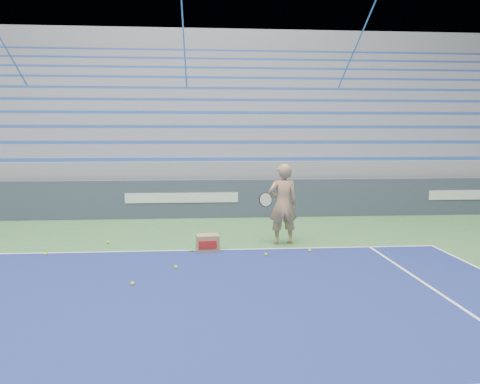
% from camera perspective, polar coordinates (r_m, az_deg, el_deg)
% --- Properties ---
extents(sponsor_barrier, '(30.00, 0.32, 1.10)m').
position_cam_1_polar(sponsor_barrier, '(13.57, -7.04, -0.83)').
color(sponsor_barrier, '#374054').
rests_on(sponsor_barrier, ground).
extents(bleachers, '(31.00, 9.15, 7.30)m').
position_cam_1_polar(bleachers, '(19.16, -6.38, 6.81)').
color(bleachers, gray).
rests_on(bleachers, ground).
extents(tennis_player, '(0.94, 0.85, 1.75)m').
position_cam_1_polar(tennis_player, '(10.18, 5.23, -1.48)').
color(tennis_player, tan).
rests_on(tennis_player, ground).
extents(ball_box, '(0.49, 0.39, 0.34)m').
position_cam_1_polar(ball_box, '(9.64, -3.96, -6.21)').
color(ball_box, '#A0744D').
rests_on(ball_box, ground).
extents(tennis_ball_0, '(0.07, 0.07, 0.07)m').
position_cam_1_polar(tennis_ball_0, '(9.65, -2.63, -7.02)').
color(tennis_ball_0, '#D1EA2F').
rests_on(tennis_ball_0, ground).
extents(tennis_ball_1, '(0.07, 0.07, 0.07)m').
position_cam_1_polar(tennis_ball_1, '(10.05, -22.56, -6.98)').
color(tennis_ball_1, '#D1EA2F').
rests_on(tennis_ball_1, ground).
extents(tennis_ball_2, '(0.07, 0.07, 0.07)m').
position_cam_1_polar(tennis_ball_2, '(9.26, 3.21, -7.63)').
color(tennis_ball_2, '#D1EA2F').
rests_on(tennis_ball_2, ground).
extents(tennis_ball_3, '(0.07, 0.07, 0.07)m').
position_cam_1_polar(tennis_ball_3, '(7.69, -12.97, -10.82)').
color(tennis_ball_3, '#D1EA2F').
rests_on(tennis_ball_3, ground).
extents(tennis_ball_4, '(0.07, 0.07, 0.07)m').
position_cam_1_polar(tennis_ball_4, '(8.47, -7.82, -9.06)').
color(tennis_ball_4, '#D1EA2F').
rests_on(tennis_ball_4, ground).
extents(tennis_ball_5, '(0.07, 0.07, 0.07)m').
position_cam_1_polar(tennis_ball_5, '(9.61, -5.97, -7.11)').
color(tennis_ball_5, '#D1EA2F').
rests_on(tennis_ball_5, ground).
extents(tennis_ball_6, '(0.07, 0.07, 0.07)m').
position_cam_1_polar(tennis_ball_6, '(9.67, 8.52, -7.07)').
color(tennis_ball_6, '#D1EA2F').
rests_on(tennis_ball_6, ground).
extents(tennis_ball_7, '(0.07, 0.07, 0.07)m').
position_cam_1_polar(tennis_ball_7, '(10.68, -15.81, -5.92)').
color(tennis_ball_7, '#D1EA2F').
rests_on(tennis_ball_7, ground).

